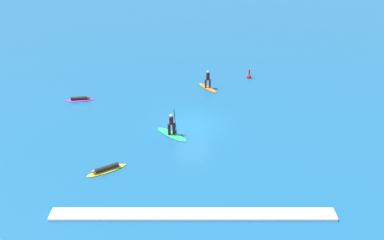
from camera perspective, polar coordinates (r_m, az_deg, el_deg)
ground_plane at (r=28.98m, az=0.00°, el=-0.86°), size 120.00×120.00×0.00m
surfer_on_yellow_board at (r=24.75m, az=-13.25°, el=-7.43°), size 2.58×1.82×0.39m
surfer_on_green_board at (r=27.61m, az=-3.28°, el=-1.53°), size 2.69×2.50×2.21m
surfer_on_orange_board at (r=34.89m, az=2.35°, el=5.66°), size 1.96×2.44×1.81m
surfer_on_purple_board at (r=34.22m, az=-17.10°, el=3.11°), size 2.54×0.98×0.37m
marker_buoy at (r=37.71m, az=8.71°, el=6.75°), size 0.46×0.46×1.03m
wave_crest at (r=21.11m, az=0.06°, el=-14.45°), size 15.87×0.90×0.18m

